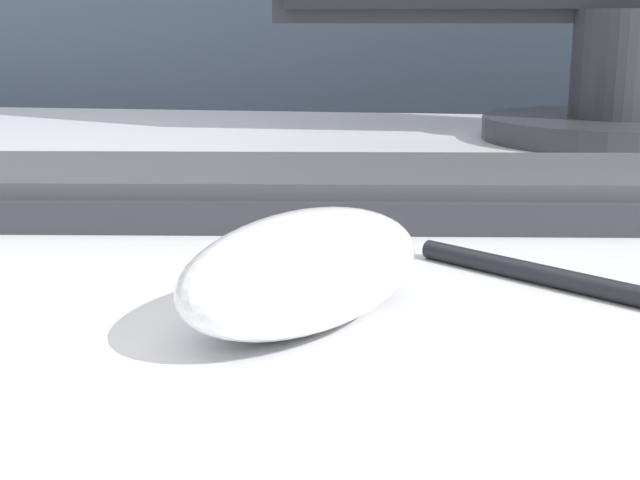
# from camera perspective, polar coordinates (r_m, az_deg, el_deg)

# --- Properties ---
(partition_panel) EXTENTS (5.00, 0.03, 1.08)m
(partition_panel) POSITION_cam_1_polar(r_m,az_deg,el_deg) (1.21, 2.56, -2.34)
(partition_panel) COLOR #333D4C
(partition_panel) RESTS_ON ground_plane
(computer_mouse_near) EXTENTS (0.10, 0.13, 0.04)m
(computer_mouse_near) POSITION_cam_1_polar(r_m,az_deg,el_deg) (0.30, -0.97, -1.86)
(computer_mouse_near) COLOR white
(computer_mouse_near) RESTS_ON desk
(keyboard) EXTENTS (0.46, 0.18, 0.02)m
(keyboard) POSITION_cam_1_polar(r_m,az_deg,el_deg) (0.49, -2.20, 3.29)
(keyboard) COLOR #28282D
(keyboard) RESTS_ON desk
(pen) EXTENTS (0.13, 0.10, 0.01)m
(pen) POSITION_cam_1_polar(r_m,az_deg,el_deg) (0.35, 17.13, -2.85)
(pen) COLOR black
(pen) RESTS_ON desk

